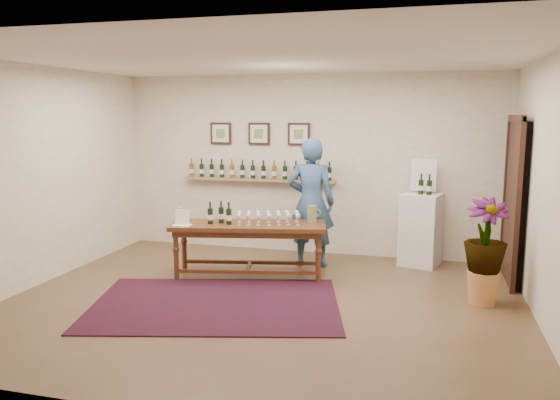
% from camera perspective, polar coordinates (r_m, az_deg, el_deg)
% --- Properties ---
extents(ground, '(6.00, 6.00, 0.00)m').
position_cam_1_polar(ground, '(6.51, -1.88, -10.68)').
color(ground, brown).
rests_on(ground, ground).
extents(room_shell, '(6.00, 6.00, 6.00)m').
position_cam_1_polar(room_shell, '(7.79, 17.28, 0.68)').
color(room_shell, silver).
rests_on(room_shell, ground).
extents(rug, '(3.21, 2.53, 0.02)m').
position_cam_1_polar(rug, '(6.49, -6.74, -10.74)').
color(rug, '#4B0D0E').
rests_on(rug, ground).
extents(tasting_table, '(2.16, 1.07, 0.73)m').
position_cam_1_polar(tasting_table, '(7.37, -3.30, -3.32)').
color(tasting_table, '#4F2C13').
rests_on(tasting_table, ground).
extents(table_glasses, '(1.24, 0.63, 0.17)m').
position_cam_1_polar(table_glasses, '(7.33, -1.25, -1.83)').
color(table_glasses, silver).
rests_on(table_glasses, tasting_table).
extents(table_bottles, '(0.32, 0.20, 0.32)m').
position_cam_1_polar(table_bottles, '(7.36, -6.26, -1.23)').
color(table_bottles, black).
rests_on(table_bottles, tasting_table).
extents(pitcher_left, '(0.15, 0.15, 0.20)m').
position_cam_1_polar(pitcher_left, '(7.58, -10.42, -1.48)').
color(pitcher_left, olive).
rests_on(pitcher_left, tasting_table).
extents(pitcher_right, '(0.19, 0.19, 0.23)m').
position_cam_1_polar(pitcher_right, '(7.41, 3.38, -1.46)').
color(pitcher_right, olive).
rests_on(pitcher_right, tasting_table).
extents(menu_card, '(0.24, 0.18, 0.22)m').
position_cam_1_polar(menu_card, '(7.34, -10.16, -1.75)').
color(menu_card, silver).
rests_on(menu_card, tasting_table).
extents(display_pedestal, '(0.64, 0.64, 1.05)m').
position_cam_1_polar(display_pedestal, '(8.22, 14.48, -3.01)').
color(display_pedestal, silver).
rests_on(display_pedestal, ground).
extents(pedestal_bottles, '(0.29, 0.14, 0.28)m').
position_cam_1_polar(pedestal_bottles, '(8.08, 14.93, 1.54)').
color(pedestal_bottles, black).
rests_on(pedestal_bottles, display_pedestal).
extents(info_sign, '(0.37, 0.12, 0.52)m').
position_cam_1_polar(info_sign, '(8.23, 14.77, 2.51)').
color(info_sign, silver).
rests_on(info_sign, display_pedestal).
extents(potted_plant, '(0.65, 0.65, 1.07)m').
position_cam_1_polar(potted_plant, '(6.71, 20.63, -5.08)').
color(potted_plant, '#C88042').
rests_on(potted_plant, ground).
extents(person, '(0.70, 0.48, 1.86)m').
position_cam_1_polar(person, '(7.85, 3.26, -0.26)').
color(person, '#315076').
rests_on(person, ground).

